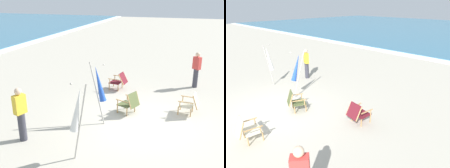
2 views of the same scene
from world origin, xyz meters
The scene contains 8 objects.
ground_plane centered at (0.00, 0.00, 0.00)m, with size 80.00×80.00×0.00m, color #B7AF9E.
beach_chair_mid_center centered at (0.45, 0.65, 0.43)m, with size 0.79×0.84×0.82m.
beach_chair_back_left centered at (2.74, 1.68, 0.42)m, with size 0.66×0.81×0.79m.
beach_chair_back_right centered at (1.04, -1.42, 0.43)m, with size 0.66×0.75×0.82m.
umbrella_furled_blue centered at (-0.49, 1.45, 1.34)m, with size 0.38×0.67×2.06m.
umbrella_furled_white centered at (-2.57, 1.27, 1.37)m, with size 0.32×0.49×2.10m.
person_near_chairs centered at (-2.22, 3.21, 0.84)m, with size 0.39×0.30×1.63m.
person_by_waterline centered at (4.06, -1.56, 0.84)m, with size 0.37×0.39×1.63m.
Camera 1 is at (-7.91, -1.27, 4.10)m, focal length 42.00 mm.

